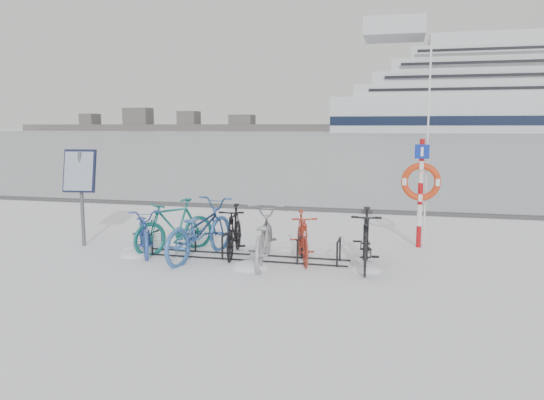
% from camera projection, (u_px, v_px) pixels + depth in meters
% --- Properties ---
extents(ground, '(900.00, 900.00, 0.00)m').
position_uv_depth(ground, '(244.00, 258.00, 10.11)').
color(ground, white).
rests_on(ground, ground).
extents(ice_sheet, '(400.00, 298.00, 0.02)m').
position_uv_depth(ice_sheet, '(394.00, 135.00, 159.12)').
color(ice_sheet, '#A6B4BC').
rests_on(ice_sheet, ground).
extents(quay_edge, '(400.00, 0.25, 0.10)m').
position_uv_depth(quay_edge, '(302.00, 209.00, 15.77)').
color(quay_edge, '#3F3F42').
rests_on(quay_edge, ground).
extents(bike_rack, '(4.00, 0.48, 0.46)m').
position_uv_depth(bike_rack, '(244.00, 249.00, 10.08)').
color(bike_rack, black).
rests_on(bike_rack, ground).
extents(info_board, '(0.70, 0.33, 2.02)m').
position_uv_depth(info_board, '(80.00, 177.00, 10.94)').
color(info_board, '#595B5E').
rests_on(info_board, ground).
extents(lifebuoy_station, '(0.78, 0.22, 4.07)m').
position_uv_depth(lifebuoy_station, '(421.00, 182.00, 10.77)').
color(lifebuoy_station, '#AA0D11').
rests_on(lifebuoy_station, ground).
extents(shoreline, '(180.00, 12.00, 9.50)m').
position_uv_depth(shoreline, '(168.00, 126.00, 288.72)').
color(shoreline, '#494949').
rests_on(shoreline, ground).
extents(bike_0, '(1.48, 1.87, 0.95)m').
position_uv_depth(bike_0, '(144.00, 229.00, 10.52)').
color(bike_0, '#2D4A9C').
rests_on(bike_0, ground).
extents(bike_1, '(1.46, 1.77, 1.09)m').
position_uv_depth(bike_1, '(175.00, 225.00, 10.58)').
color(bike_1, '#15615D').
rests_on(bike_1, ground).
extents(bike_2, '(1.20, 2.30, 1.15)m').
position_uv_depth(bike_2, '(200.00, 228.00, 10.06)').
color(bike_2, '#3361A5').
rests_on(bike_2, ground).
extents(bike_3, '(0.74, 1.74, 1.01)m').
position_uv_depth(bike_3, '(234.00, 229.00, 10.30)').
color(bike_3, black).
rests_on(bike_3, ground).
extents(bike_4, '(0.98, 2.08, 1.05)m').
position_uv_depth(bike_4, '(263.00, 235.00, 9.68)').
color(bike_4, '#98999F').
rests_on(bike_4, ground).
extents(bike_5, '(0.90, 1.66, 0.96)m').
position_uv_depth(bike_5, '(302.00, 235.00, 9.85)').
color(bike_5, '#9E2E1F').
rests_on(bike_5, ground).
extents(bike_6, '(0.60, 1.83, 1.08)m').
position_uv_depth(bike_6, '(366.00, 237.00, 9.39)').
color(bike_6, black).
rests_on(bike_6, ground).
extents(snow_drifts, '(5.23, 1.98, 0.23)m').
position_uv_depth(snow_drifts, '(230.00, 262.00, 9.79)').
color(snow_drifts, white).
rests_on(snow_drifts, ground).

